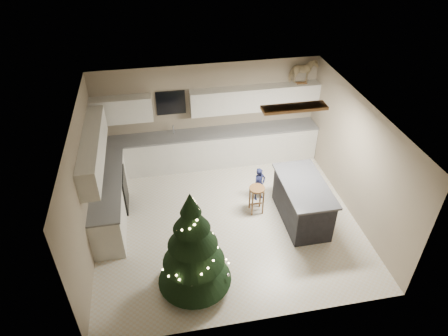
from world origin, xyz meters
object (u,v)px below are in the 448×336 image
Objects in this scene: island at (302,202)px; bar_stool at (257,194)px; christmas_tree at (193,252)px; toddler at (259,184)px; rocking_horse at (303,72)px.

island reaches higher than bar_stool.
toddler is (1.77, 2.19, -0.48)m from christmas_tree.
rocking_horse is at bearing 74.37° from island.
island is 1.10m from toddler.
christmas_tree is at bearing -131.84° from bar_stool.
island is 2.06× the size of toddler.
island is 0.98m from bar_stool.
toddler is 2.94m from rocking_horse.
toddler is at bearing 130.39° from island.
rocking_horse reaches higher than island.
island is at bearing -25.54° from bar_stool.
rocking_horse is (1.43, 1.73, 1.89)m from toddler.
christmas_tree reaches higher than bar_stool.
rocking_horse reaches higher than bar_stool.
island is 2.61× the size of bar_stool.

